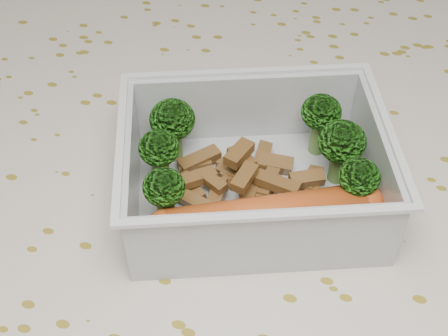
# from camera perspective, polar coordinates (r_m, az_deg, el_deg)

# --- Properties ---
(dining_table) EXTENTS (1.40, 0.90, 0.75)m
(dining_table) POSITION_cam_1_polar(r_m,az_deg,el_deg) (0.56, -0.78, -7.97)
(dining_table) COLOR brown
(dining_table) RESTS_ON ground
(tablecloth) EXTENTS (1.46, 0.96, 0.19)m
(tablecloth) POSITION_cam_1_polar(r_m,az_deg,el_deg) (0.52, -0.83, -4.72)
(tablecloth) COLOR beige
(tablecloth) RESTS_ON dining_table
(lunch_container) EXTENTS (0.24, 0.21, 0.07)m
(lunch_container) POSITION_cam_1_polar(r_m,az_deg,el_deg) (0.47, 2.76, -0.89)
(lunch_container) COLOR silver
(lunch_container) RESTS_ON tablecloth
(broccoli_florets) EXTENTS (0.18, 0.14, 0.06)m
(broccoli_florets) POSITION_cam_1_polar(r_m,az_deg,el_deg) (0.47, 2.86, 1.96)
(broccoli_florets) COLOR #608C3F
(broccoli_florets) RESTS_ON lunch_container
(meat_pile) EXTENTS (0.13, 0.09, 0.03)m
(meat_pile) POSITION_cam_1_polar(r_m,az_deg,el_deg) (0.48, 1.79, -0.76)
(meat_pile) COLOR brown
(meat_pile) RESTS_ON lunch_container
(sausage) EXTENTS (0.16, 0.09, 0.03)m
(sausage) POSITION_cam_1_polar(r_m,az_deg,el_deg) (0.44, 3.89, -4.39)
(sausage) COLOR #B6491A
(sausage) RESTS_ON lunch_container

